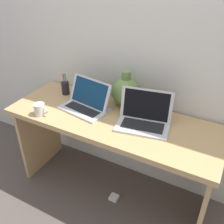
% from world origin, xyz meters
% --- Properties ---
extents(ground_plane, '(6.00, 6.00, 0.00)m').
position_xyz_m(ground_plane, '(0.00, 0.00, 0.00)').
color(ground_plane, '#564C47').
extents(back_wall, '(4.40, 0.04, 2.40)m').
position_xyz_m(back_wall, '(0.00, 0.32, 1.20)').
color(back_wall, silver).
rests_on(back_wall, ground).
extents(desk, '(1.57, 0.57, 0.75)m').
position_xyz_m(desk, '(0.00, 0.00, 0.59)').
color(desk, tan).
rests_on(desk, ground).
extents(laptop_left, '(0.39, 0.28, 0.22)m').
position_xyz_m(laptop_left, '(-0.23, 0.03, 0.81)').
color(laptop_left, silver).
rests_on(laptop_left, desk).
extents(laptop_right, '(0.39, 0.30, 0.24)m').
position_xyz_m(laptop_right, '(0.23, 0.04, 0.82)').
color(laptop_right, silver).
rests_on(laptop_right, desk).
extents(green_vase, '(0.22, 0.22, 0.28)m').
position_xyz_m(green_vase, '(0.00, 0.22, 0.87)').
color(green_vase, '#75934C').
rests_on(green_vase, desk).
extents(coffee_mug, '(0.12, 0.08, 0.09)m').
position_xyz_m(coffee_mug, '(-0.48, -0.21, 0.80)').
color(coffee_mug, white).
rests_on(coffee_mug, desk).
extents(pen_cup, '(0.06, 0.06, 0.19)m').
position_xyz_m(pen_cup, '(-0.52, 0.14, 0.81)').
color(pen_cup, black).
rests_on(pen_cup, desk).
extents(power_brick, '(0.07, 0.07, 0.03)m').
position_xyz_m(power_brick, '(0.06, -0.08, 0.01)').
color(power_brick, white).
rests_on(power_brick, ground).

